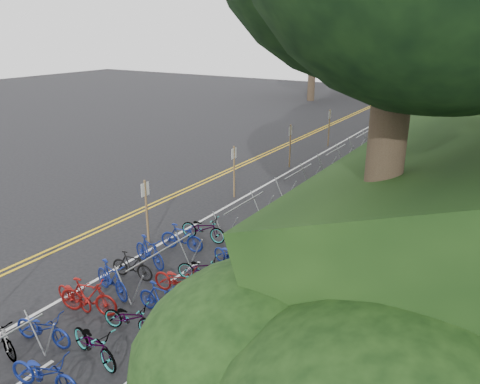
# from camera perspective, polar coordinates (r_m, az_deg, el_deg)

# --- Properties ---
(ground) EXTENTS (120.00, 120.00, 0.00)m
(ground) POSITION_cam_1_polar(r_m,az_deg,el_deg) (15.71, -25.33, -11.92)
(ground) COLOR black
(ground) RESTS_ON ground
(road_markings) EXTENTS (7.47, 80.00, 0.01)m
(road_markings) POSITION_cam_1_polar(r_m,az_deg,el_deg) (21.69, -1.92, -1.31)
(road_markings) COLOR gold
(road_markings) RESTS_ON ground
(red_curb) EXTENTS (0.25, 28.00, 0.10)m
(red_curb) POSITION_cam_1_polar(r_m,az_deg,el_deg) (21.19, 12.50, -2.16)
(red_curb) COLOR maroon
(red_curb) RESTS_ON ground
(bike_racks_rest) EXTENTS (1.14, 23.00, 1.17)m
(bike_racks_rest) POSITION_cam_1_polar(r_m,az_deg,el_deg) (22.73, 7.11, 1.80)
(bike_racks_rest) COLOR #96989C
(bike_racks_rest) RESTS_ON ground
(signposts_rest) EXTENTS (0.08, 18.40, 2.50)m
(signposts_rest) POSITION_cam_1_polar(r_m,az_deg,el_deg) (24.46, 3.05, 4.60)
(signposts_rest) COLOR brown
(signposts_rest) RESTS_ON ground
(bike_front) EXTENTS (0.66, 1.58, 0.81)m
(bike_front) POSITION_cam_1_polar(r_m,az_deg,el_deg) (14.63, -19.56, -11.65)
(bike_front) COLOR maroon
(bike_front) RESTS_ON ground
(bike_valet) EXTENTS (3.36, 11.40, 1.09)m
(bike_valet) POSITION_cam_1_polar(r_m,az_deg,el_deg) (14.00, -14.30, -12.16)
(bike_valet) COLOR slate
(bike_valet) RESTS_ON ground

